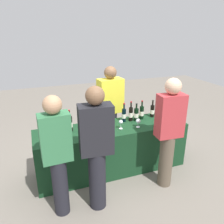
% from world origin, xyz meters
% --- Properties ---
extents(ground_plane, '(12.00, 12.00, 0.00)m').
position_xyz_m(ground_plane, '(0.00, 0.00, 0.00)').
color(ground_plane, slate).
extents(tasting_table, '(2.37, 0.64, 0.75)m').
position_xyz_m(tasting_table, '(0.00, 0.00, 0.38)').
color(tasting_table, '#14381E').
rests_on(tasting_table, ground_plane).
extents(wine_bottle_0, '(0.08, 0.08, 0.33)m').
position_xyz_m(wine_bottle_0, '(-0.63, 0.09, 0.87)').
color(wine_bottle_0, black).
rests_on(wine_bottle_0, tasting_table).
extents(wine_bottle_1, '(0.07, 0.07, 0.31)m').
position_xyz_m(wine_bottle_1, '(-0.36, 0.13, 0.87)').
color(wine_bottle_1, black).
rests_on(wine_bottle_1, tasting_table).
extents(wine_bottle_2, '(0.07, 0.07, 0.31)m').
position_xyz_m(wine_bottle_2, '(0.26, 0.15, 0.87)').
color(wine_bottle_2, black).
rests_on(wine_bottle_2, tasting_table).
extents(wine_bottle_3, '(0.07, 0.07, 0.33)m').
position_xyz_m(wine_bottle_3, '(0.38, 0.13, 0.87)').
color(wine_bottle_3, black).
rests_on(wine_bottle_3, tasting_table).
extents(wine_bottle_4, '(0.08, 0.08, 0.30)m').
position_xyz_m(wine_bottle_4, '(0.46, 0.11, 0.86)').
color(wine_bottle_4, black).
rests_on(wine_bottle_4, tasting_table).
extents(wine_bottle_5, '(0.07, 0.07, 0.32)m').
position_xyz_m(wine_bottle_5, '(0.58, 0.15, 0.87)').
color(wine_bottle_5, black).
rests_on(wine_bottle_5, tasting_table).
extents(wine_bottle_6, '(0.07, 0.07, 0.30)m').
position_xyz_m(wine_bottle_6, '(0.80, 0.17, 0.86)').
color(wine_bottle_6, black).
rests_on(wine_bottle_6, tasting_table).
extents(wine_bottle_7, '(0.07, 0.07, 0.33)m').
position_xyz_m(wine_bottle_7, '(0.95, 0.11, 0.88)').
color(wine_bottle_7, black).
rests_on(wine_bottle_7, tasting_table).
extents(wine_glass_0, '(0.07, 0.07, 0.15)m').
position_xyz_m(wine_glass_0, '(-0.81, -0.05, 0.86)').
color(wine_glass_0, silver).
rests_on(wine_glass_0, tasting_table).
extents(wine_glass_1, '(0.07, 0.07, 0.13)m').
position_xyz_m(wine_glass_1, '(-0.16, -0.06, 0.85)').
color(wine_glass_1, silver).
rests_on(wine_glass_1, tasting_table).
extents(wine_glass_2, '(0.07, 0.07, 0.14)m').
position_xyz_m(wine_glass_2, '(-0.06, -0.11, 0.85)').
color(wine_glass_2, silver).
rests_on(wine_glass_2, tasting_table).
extents(wine_glass_3, '(0.06, 0.06, 0.14)m').
position_xyz_m(wine_glass_3, '(0.11, -0.10, 0.86)').
color(wine_glass_3, silver).
rests_on(wine_glass_3, tasting_table).
extents(wine_glass_4, '(0.07, 0.07, 0.14)m').
position_xyz_m(wine_glass_4, '(0.38, -0.14, 0.85)').
color(wine_glass_4, silver).
rests_on(wine_glass_4, tasting_table).
extents(wine_glass_5, '(0.07, 0.07, 0.13)m').
position_xyz_m(wine_glass_5, '(0.80, -0.14, 0.85)').
color(wine_glass_5, silver).
rests_on(wine_glass_5, tasting_table).
extents(server_pouring, '(0.45, 0.28, 1.60)m').
position_xyz_m(server_pouring, '(0.17, 0.54, 0.86)').
color(server_pouring, black).
rests_on(server_pouring, ground_plane).
extents(guest_0, '(0.35, 0.21, 1.54)m').
position_xyz_m(guest_0, '(-0.91, -0.66, 0.85)').
color(guest_0, black).
rests_on(guest_0, ground_plane).
extents(guest_1, '(0.41, 0.25, 1.61)m').
position_xyz_m(guest_1, '(-0.46, -0.71, 0.88)').
color(guest_1, black).
rests_on(guest_1, ground_plane).
extents(guest_2, '(0.37, 0.22, 1.61)m').
position_xyz_m(guest_2, '(0.60, -0.63, 0.88)').
color(guest_2, brown).
rests_on(guest_2, ground_plane).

